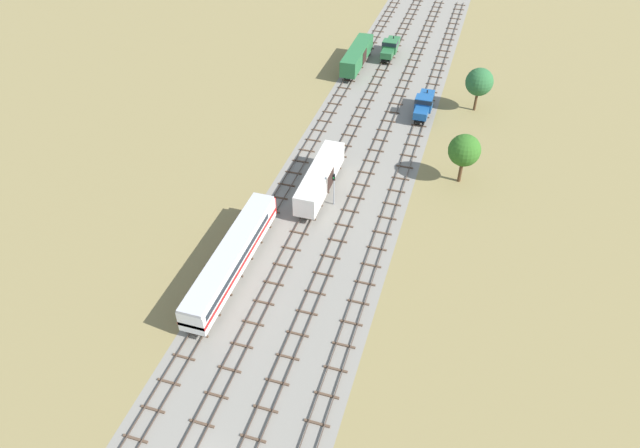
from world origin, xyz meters
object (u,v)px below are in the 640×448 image
freight_boxcar_left_near (320,178)px  shunter_loco_left_far (390,47)px  shunter_loco_centre_mid (424,104)px  freight_boxcar_far_left_midfar (357,55)px  signal_post_nearest (334,185)px  diesel_railcar_far_left_nearest (232,257)px

freight_boxcar_left_near → shunter_loco_left_far: bearing=90.0°
shunter_loco_centre_mid → freight_boxcar_far_left_midfar: bearing=136.2°
freight_boxcar_far_left_midfar → signal_post_nearest: bearing=-79.9°
diesel_railcar_far_left_nearest → freight_boxcar_far_left_midfar: 56.52m
diesel_railcar_far_left_nearest → signal_post_nearest: 17.23m
signal_post_nearest → freight_boxcar_left_near: bearing=141.0°
freight_boxcar_far_left_midfar → shunter_loco_left_far: size_ratio=1.65×
freight_boxcar_far_left_midfar → shunter_loco_left_far: freight_boxcar_far_left_midfar is taller
freight_boxcar_far_left_midfar → shunter_loco_centre_mid: bearing=-43.8°
freight_boxcar_left_near → signal_post_nearest: signal_post_nearest is taller
freight_boxcar_left_near → shunter_loco_centre_mid: bearing=68.7°
diesel_railcar_far_left_nearest → shunter_loco_left_far: (4.86, 63.12, -0.59)m
freight_boxcar_left_near → freight_boxcar_far_left_midfar: bearing=97.1°
shunter_loco_left_far → signal_post_nearest: 47.59m
shunter_loco_centre_mid → signal_post_nearest: size_ratio=1.72×
diesel_railcar_far_left_nearest → signal_post_nearest: (7.29, 15.60, 0.55)m
diesel_railcar_far_left_nearest → shunter_loco_centre_mid: 44.96m
shunter_loco_centre_mid → shunter_loco_left_far: same height
freight_boxcar_far_left_midfar → signal_post_nearest: (7.28, -40.92, 0.70)m
shunter_loco_centre_mid → signal_post_nearest: 27.92m
signal_post_nearest → freight_boxcar_far_left_midfar: bearing=100.1°
shunter_loco_centre_mid → freight_boxcar_far_left_midfar: size_ratio=0.60×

